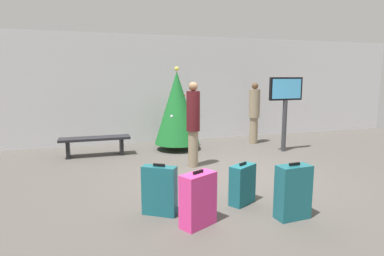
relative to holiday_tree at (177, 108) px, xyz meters
The scene contains 11 objects.
ground_plane 2.77m from the holiday_tree, 82.31° to the right, with size 16.00×16.00×0.00m, color #514C47.
back_wall 1.44m from the holiday_tree, 75.64° to the left, with size 16.00×0.20×3.20m, color silver.
holiday_tree is the anchor object (origin of this frame).
flight_info_kiosk 2.88m from the holiday_tree, 21.87° to the right, with size 0.98×0.14×1.97m.
waiting_bench 2.30m from the holiday_tree, behind, with size 1.72×0.44×0.48m.
traveller_0 2.40m from the holiday_tree, ahead, with size 0.41×0.41×1.80m.
traveller_1 1.77m from the holiday_tree, 93.38° to the right, with size 0.37×0.37×1.87m.
suitcase_0 4.69m from the holiday_tree, 101.48° to the right, with size 0.55×0.44×0.77m.
suitcase_1 4.32m from the holiday_tree, 108.38° to the right, with size 0.51×0.42×0.76m.
suitcase_2 4.10m from the holiday_tree, 90.20° to the right, with size 0.50×0.41×0.67m.
suitcase_3 4.79m from the holiday_tree, 84.85° to the right, with size 0.50×0.27×0.81m.
Camera 1 is at (-2.57, -5.90, 1.99)m, focal length 30.14 mm.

